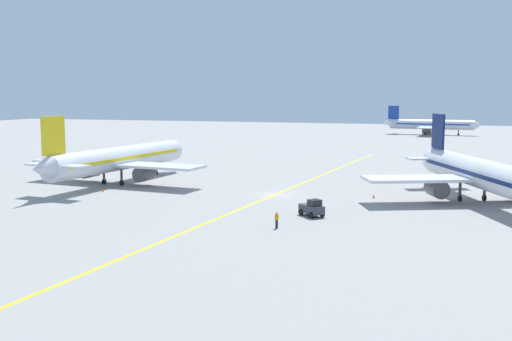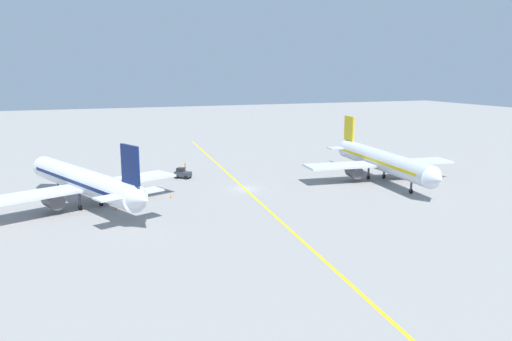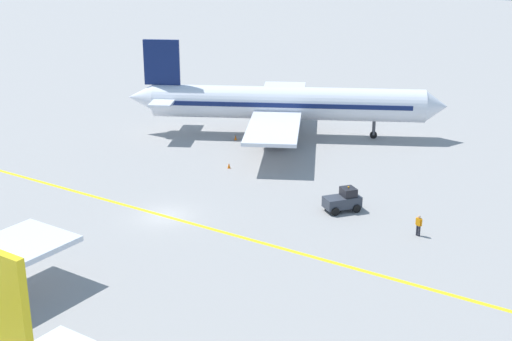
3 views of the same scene
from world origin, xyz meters
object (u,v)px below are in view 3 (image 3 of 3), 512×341
(airplane_adjacent_stand, at_px, (284,104))
(baggage_tug_dark, at_px, (343,200))
(traffic_cone_near_nose, at_px, (236,138))
(traffic_cone_by_wingtip, at_px, (229,166))
(ground_crew_worker, at_px, (419,225))

(airplane_adjacent_stand, height_order, baggage_tug_dark, airplane_adjacent_stand)
(traffic_cone_near_nose, height_order, traffic_cone_by_wingtip, same)
(airplane_adjacent_stand, relative_size, traffic_cone_near_nose, 61.58)
(traffic_cone_near_nose, bearing_deg, airplane_adjacent_stand, -44.92)
(baggage_tug_dark, xyz_separation_m, traffic_cone_near_nose, (13.69, 18.15, -0.63))
(traffic_cone_near_nose, bearing_deg, baggage_tug_dark, -127.03)
(ground_crew_worker, distance_m, traffic_cone_near_nose, 29.62)
(traffic_cone_by_wingtip, bearing_deg, airplane_adjacent_stand, 1.63)
(traffic_cone_by_wingtip, bearing_deg, ground_crew_worker, -108.59)
(airplane_adjacent_stand, bearing_deg, traffic_cone_by_wingtip, -178.37)
(airplane_adjacent_stand, xyz_separation_m, traffic_cone_near_nose, (-3.93, 3.92, -3.43))
(traffic_cone_near_nose, bearing_deg, traffic_cone_by_wingtip, -153.85)
(baggage_tug_dark, xyz_separation_m, traffic_cone_by_wingtip, (4.97, 13.87, -0.63))
(baggage_tug_dark, height_order, traffic_cone_by_wingtip, baggage_tug_dark)
(airplane_adjacent_stand, relative_size, ground_crew_worker, 20.16)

